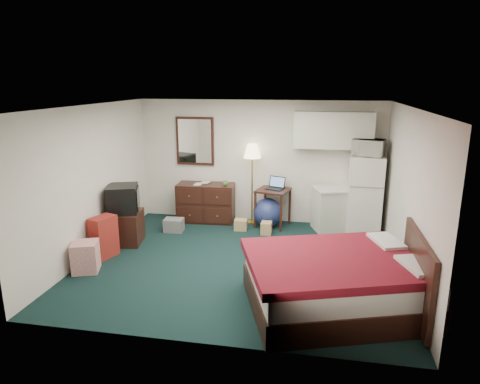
% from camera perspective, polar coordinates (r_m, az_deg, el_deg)
% --- Properties ---
extents(floor, '(5.00, 4.50, 0.01)m').
position_cam_1_polar(floor, '(7.06, -0.10, -9.38)').
color(floor, black).
rests_on(floor, ground).
extents(ceiling, '(5.00, 4.50, 0.01)m').
position_cam_1_polar(ceiling, '(6.45, -0.11, 11.33)').
color(ceiling, silver).
rests_on(ceiling, walls).
extents(walls, '(5.01, 4.51, 2.50)m').
position_cam_1_polar(walls, '(6.65, -0.11, 0.51)').
color(walls, silver).
rests_on(walls, floor).
extents(mirror, '(0.80, 0.06, 1.00)m').
position_cam_1_polar(mirror, '(9.01, -6.00, 6.78)').
color(mirror, white).
rests_on(mirror, walls).
extents(upper_cabinets, '(1.50, 0.35, 0.70)m').
position_cam_1_polar(upper_cabinets, '(8.46, 12.34, 8.06)').
color(upper_cabinets, beige).
rests_on(upper_cabinets, walls).
extents(headboard, '(0.06, 1.56, 1.00)m').
position_cam_1_polar(headboard, '(5.81, 22.55, -10.13)').
color(headboard, black).
rests_on(headboard, walls).
extents(dresser, '(1.20, 0.59, 0.80)m').
position_cam_1_polar(dresser, '(8.97, -4.54, -1.40)').
color(dresser, black).
rests_on(dresser, floor).
extents(floor_lamp, '(0.41, 0.41, 1.64)m').
position_cam_1_polar(floor_lamp, '(8.73, 1.63, 1.07)').
color(floor_lamp, gold).
rests_on(floor_lamp, floor).
extents(desk, '(0.73, 0.73, 0.76)m').
position_cam_1_polar(desk, '(8.68, 4.38, -2.08)').
color(desk, black).
rests_on(desk, floor).
extents(exercise_ball, '(0.71, 0.71, 0.59)m').
position_cam_1_polar(exercise_ball, '(8.64, 3.69, -2.74)').
color(exercise_ball, navy).
rests_on(exercise_ball, floor).
extents(kitchen_counter, '(0.89, 0.78, 0.82)m').
position_cam_1_polar(kitchen_counter, '(8.61, 12.38, -2.32)').
color(kitchen_counter, beige).
rests_on(kitchen_counter, floor).
extents(fridge, '(0.65, 0.65, 1.51)m').
position_cam_1_polar(fridge, '(8.51, 16.28, -0.35)').
color(fridge, white).
rests_on(fridge, floor).
extents(bed, '(2.58, 2.28, 0.69)m').
position_cam_1_polar(bed, '(5.77, 12.60, -11.76)').
color(bed, '#490D11').
rests_on(bed, floor).
extents(tv_stand, '(0.68, 0.73, 0.58)m').
position_cam_1_polar(tv_stand, '(8.06, -15.08, -4.57)').
color(tv_stand, black).
rests_on(tv_stand, floor).
extents(suitcase, '(0.39, 0.49, 0.70)m').
position_cam_1_polar(suitcase, '(7.51, -17.73, -5.73)').
color(suitcase, maroon).
rests_on(suitcase, floor).
extents(retail_box, '(0.48, 0.48, 0.47)m').
position_cam_1_polar(retail_box, '(7.09, -19.90, -8.13)').
color(retail_box, beige).
rests_on(retail_box, floor).
extents(file_bin, '(0.38, 0.30, 0.26)m').
position_cam_1_polar(file_bin, '(8.50, -8.80, -4.38)').
color(file_bin, slate).
rests_on(file_bin, floor).
extents(cardboard_box_a, '(0.26, 0.23, 0.21)m').
position_cam_1_polar(cardboard_box_a, '(8.48, 0.10, -4.38)').
color(cardboard_box_a, '#A9894F').
rests_on(cardboard_box_a, floor).
extents(cardboard_box_b, '(0.20, 0.24, 0.24)m').
position_cam_1_polar(cardboard_box_b, '(8.28, 3.53, -4.81)').
color(cardboard_box_b, '#A9894F').
rests_on(cardboard_box_b, floor).
extents(laptop, '(0.41, 0.38, 0.23)m').
position_cam_1_polar(laptop, '(8.56, 4.64, 1.14)').
color(laptop, black).
rests_on(laptop, desk).
extents(crt_tv, '(0.69, 0.71, 0.49)m').
position_cam_1_polar(crt_tv, '(7.91, -15.36, -0.88)').
color(crt_tv, black).
rests_on(crt_tv, tv_stand).
extents(microwave, '(0.63, 0.46, 0.38)m').
position_cam_1_polar(microwave, '(8.31, 16.75, 5.94)').
color(microwave, white).
rests_on(microwave, fridge).
extents(book_a, '(0.16, 0.03, 0.22)m').
position_cam_1_polar(book_a, '(8.82, -6.07, 1.71)').
color(book_a, '#A9894F').
rests_on(book_a, dresser).
extents(book_b, '(0.18, 0.05, 0.24)m').
position_cam_1_polar(book_b, '(8.94, -5.22, 1.96)').
color(book_b, '#A9894F').
rests_on(book_b, dresser).
extents(mug, '(0.13, 0.11, 0.12)m').
position_cam_1_polar(mug, '(8.69, -1.97, 1.25)').
color(mug, '#518040').
rests_on(mug, dresser).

